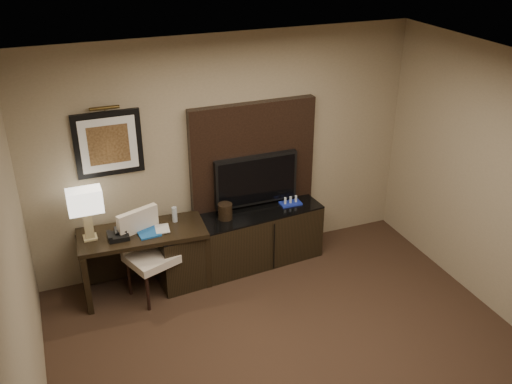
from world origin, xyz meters
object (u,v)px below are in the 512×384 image
credenza (239,240)px  table_lamp (87,216)px  desk (145,260)px  tv (256,180)px  minibar_tray (291,201)px  ice_bucket (225,211)px  water_bottle (175,214)px  desk_chair (151,257)px  desk_phone (118,234)px

credenza → table_lamp: 1.79m
desk → tv: bearing=11.2°
desk → minibar_tray: 1.83m
credenza → ice_bucket: ice_bucket is taller
water_bottle → ice_bucket: size_ratio=0.95×
desk → tv: 1.56m
water_bottle → ice_bucket: 0.57m
minibar_tray → desk: bearing=-177.8°
desk → credenza: size_ratio=0.69×
credenza → water_bottle: 0.88m
desk_chair → ice_bucket: bearing=-8.8°
credenza → tv: (0.27, 0.14, 0.68)m
credenza → tv: 0.74m
credenza → tv: bearing=22.9°
tv → water_bottle: (-1.01, -0.10, -0.20)m
desk → water_bottle: water_bottle is taller
credenza → desk_phone: bearing=179.3°
desk_chair → table_lamp: table_lamp is taller
minibar_tray → desk_chair: bearing=-172.3°
minibar_tray → tv: bearing=162.8°
tv → ice_bucket: (-0.44, -0.17, -0.24)m
desk_phone → water_bottle: size_ratio=1.22×
table_lamp → water_bottle: size_ratio=3.07×
table_lamp → water_bottle: bearing=1.7°
desk_chair → desk_phone: bearing=138.0°
tv → minibar_tray: size_ratio=3.95×
water_bottle → ice_bucket: water_bottle is taller
tv → desk_chair: 1.50m
table_lamp → desk: bearing=-6.4°
table_lamp → desk_phone: size_ratio=2.52×
credenza → water_bottle: size_ratio=11.38×
desk_phone → water_bottle: 0.66m
desk → ice_bucket: bearing=4.7°
ice_bucket → minibar_tray: (0.84, 0.05, -0.05)m
tv → desk_chair: tv is taller
desk_chair → desk: bearing=84.5°
desk → table_lamp: 0.83m
desk_phone → water_bottle: (0.64, 0.14, 0.03)m
desk → water_bottle: bearing=16.1°
desk_phone → ice_bucket: size_ratio=1.15×
tv → table_lamp: tv is taller
credenza → tv: tv is taller
desk → minibar_tray: (1.79, 0.07, 0.36)m
desk → credenza: 1.13m
desk_phone → ice_bucket: ice_bucket is taller
credenza → ice_bucket: size_ratio=10.81×
credenza → desk_chair: bearing=-173.4°
desk_phone → minibar_tray: desk_phone is taller
desk_chair → ice_bucket: (0.91, 0.19, 0.28)m
credenza → desk_phone: size_ratio=9.37×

